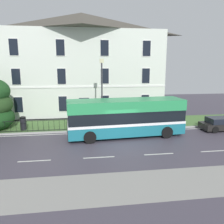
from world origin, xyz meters
The scene contains 7 objects.
ground_plane centered at (0.00, 0.82, -0.02)m, with size 60.00×56.00×0.18m.
georgian_townhouse centered at (-2.71, 14.21, 6.14)m, with size 18.63×10.30×11.96m.
iron_verge_railing centered at (-2.71, 4.40, 0.62)m, with size 16.51×0.04×0.97m.
single_decker_bus centered at (0.58, 2.35, 1.62)m, with size 9.66×3.17×3.08m.
parked_hatchback_00 centered at (9.66, 2.92, 0.58)m, with size 4.09×1.82×1.19m.
street_lamp_post centered at (-1.10, 5.38, 3.73)m, with size 0.36×0.24×6.25m.
litter_bin centered at (-8.23, 5.10, 0.74)m, with size 0.53×0.53×1.23m.
Camera 1 is at (-3.04, -15.40, 5.80)m, focal length 36.29 mm.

